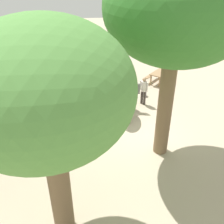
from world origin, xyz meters
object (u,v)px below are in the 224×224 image
Objects in this scene: wooden_bench at (70,95)px; shade_tree_secondary at (177,10)px; shade_tree_main at (46,91)px; elephant at (124,98)px; feed_bucket at (144,93)px; picnic_table_near at (160,75)px; person_handler at (144,89)px.

shade_tree_secondary is at bearing 12.48° from wooden_bench.
elephant is at bearing -22.88° from shade_tree_main.
elephant is at bearing 145.08° from feed_bucket.
picnic_table_near is (4.00, -2.98, -0.48)m from elephant.
feed_bucket is (-1.80, 1.44, -0.43)m from picnic_table_near.
shade_tree_secondary reaches higher than feed_bucket.
wooden_bench is at bearing -55.56° from person_handler.
shade_tree_secondary is 8.24m from wooden_bench.
picnic_table_near is 5.85× the size of feed_bucket.
feed_bucket is at bearing -150.90° from person_handler.
shade_tree_main reaches higher than wooden_bench.
shade_tree_main is 9.19m from wooden_bench.
elephant reaches higher than picnic_table_near.
elephant is 5.01m from picnic_table_near.
elephant is 5.71m from shade_tree_secondary.
wooden_bench is at bearing 152.46° from picnic_table_near.
shade_tree_secondary is 8.93m from picnic_table_near.
shade_tree_main reaches higher than picnic_table_near.
picnic_table_near is at bearing -168.14° from person_handler.
picnic_table_near is at bearing -38.78° from feed_bucket.
person_handler is 1.13× the size of wooden_bench.
shade_tree_main is (-6.38, 2.69, 3.56)m from elephant.
elephant is 1.15× the size of picnic_table_near.
elephant is 1.76m from person_handler.
shade_tree_secondary is at bearing -152.37° from picnic_table_near.
elephant is 0.39× the size of shade_tree_main.
shade_tree_main is 12.50m from picnic_table_near.
shade_tree_main reaches higher than person_handler.
person_handler reaches higher than feed_bucket.
shade_tree_main is at bearing 15.23° from person_handler.
shade_tree_secondary reaches higher than picnic_table_near.
elephant is at bearing 30.52° from wooden_bench.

